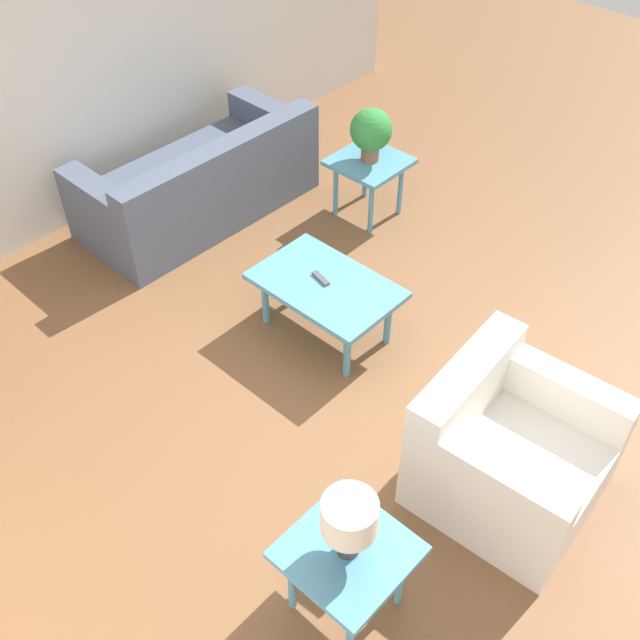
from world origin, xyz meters
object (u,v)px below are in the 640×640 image
(table_lamp, at_px, (349,520))
(potted_plant, at_px, (371,131))
(armchair, at_px, (506,452))
(side_table_lamp, at_px, (347,558))
(sofa, at_px, (201,184))
(side_table_plant, at_px, (369,168))
(coffee_table, at_px, (326,289))

(table_lamp, bearing_deg, potted_plant, -51.70)
(table_lamp, bearing_deg, armchair, -99.02)
(side_table_lamp, distance_m, table_lamp, 0.33)
(sofa, height_order, side_table_lamp, sofa)
(side_table_plant, bearing_deg, potted_plant, -45.00)
(sofa, height_order, armchair, armchair)
(side_table_plant, distance_m, potted_plant, 0.33)
(sofa, xyz_separation_m, table_lamp, (-3.13, 1.77, 0.48))
(sofa, xyz_separation_m, potted_plant, (-1.01, -0.92, 0.48))
(side_table_plant, bearing_deg, table_lamp, 128.30)
(side_table_plant, relative_size, potted_plant, 1.29)
(armchair, height_order, side_table_plant, armchair)
(coffee_table, relative_size, side_table_plant, 1.73)
(side_table_lamp, bearing_deg, table_lamp, 180.00)
(sofa, height_order, potted_plant, potted_plant)
(side_table_plant, relative_size, side_table_lamp, 1.00)
(side_table_plant, height_order, side_table_lamp, same)
(coffee_table, relative_size, table_lamp, 2.58)
(sofa, relative_size, coffee_table, 2.02)
(coffee_table, distance_m, potted_plant, 1.52)
(side_table_lamp, distance_m, potted_plant, 3.45)
(sofa, xyz_separation_m, armchair, (-3.31, 0.65, 0.04))
(side_table_lamp, bearing_deg, side_table_plant, -51.70)
(potted_plant, bearing_deg, side_table_plant, 135.00)
(side_table_lamp, bearing_deg, coffee_table, -44.69)
(table_lamp, bearing_deg, sofa, -29.44)
(sofa, bearing_deg, table_lamp, 61.23)
(armchair, bearing_deg, table_lamp, 166.93)
(side_table_plant, relative_size, table_lamp, 1.49)
(side_table_plant, distance_m, table_lamp, 3.45)
(coffee_table, xyz_separation_m, potted_plant, (0.71, -1.29, 0.38))
(side_table_lamp, bearing_deg, armchair, -99.02)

